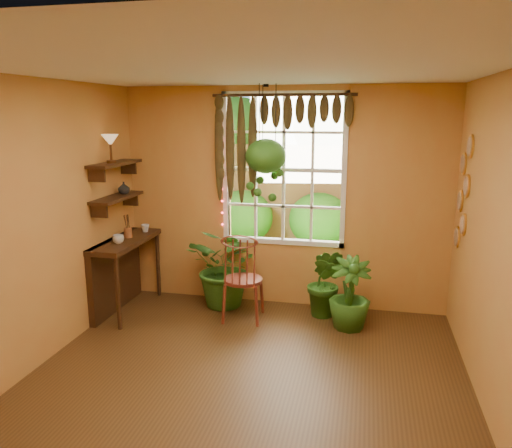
{
  "coord_description": "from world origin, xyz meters",
  "views": [
    {
      "loc": [
        0.99,
        -3.71,
        2.38
      ],
      "look_at": [
        -0.09,
        1.15,
        1.27
      ],
      "focal_mm": 35.0,
      "sensor_mm": 36.0,
      "label": 1
    }
  ],
  "objects": [
    {
      "name": "wall_right",
      "position": [
        2.0,
        0.0,
        1.35
      ],
      "size": [
        0.0,
        4.5,
        4.5
      ],
      "primitive_type": "plane",
      "rotation": [
        1.57,
        0.0,
        -1.57
      ],
      "color": "#C79144",
      "rests_on": "floor"
    },
    {
      "name": "potted_plant_right",
      "position": [
        0.87,
        1.64,
        0.41
      ],
      "size": [
        0.54,
        0.54,
        0.82
      ],
      "primitive_type": "imported",
      "rotation": [
        0.0,
        0.0,
        0.19
      ],
      "color": "#1D4E15",
      "rests_on": "floor"
    },
    {
      "name": "counter_ledge",
      "position": [
        -1.91,
        1.6,
        0.55
      ],
      "size": [
        0.4,
        1.2,
        0.9
      ],
      "color": "#371D0F",
      "rests_on": "floor"
    },
    {
      "name": "backyard",
      "position": [
        0.24,
        6.87,
        1.28
      ],
      "size": [
        14.0,
        10.0,
        12.0
      ],
      "color": "#235618",
      "rests_on": "ground"
    },
    {
      "name": "ceiling",
      "position": [
        0.0,
        0.0,
        2.7
      ],
      "size": [
        4.5,
        4.5,
        0.0
      ],
      "primitive_type": "plane",
      "rotation": [
        3.14,
        0.0,
        0.0
      ],
      "color": "white",
      "rests_on": "wall_back"
    },
    {
      "name": "windsor_chair",
      "position": [
        -0.36,
        1.62,
        0.35
      ],
      "size": [
        0.48,
        0.5,
        1.21
      ],
      "rotation": [
        0.0,
        0.0,
        0.05
      ],
      "color": "maroon",
      "rests_on": "floor"
    },
    {
      "name": "potted_plant_left",
      "position": [
        -0.65,
        1.98,
        0.51
      ],
      "size": [
        1.16,
        1.1,
        1.02
      ],
      "primitive_type": "imported",
      "rotation": [
        0.0,
        0.0,
        -0.41
      ],
      "color": "#1D4E15",
      "rests_on": "floor"
    },
    {
      "name": "hanging_basket",
      "position": [
        -0.17,
        2.02,
        1.87
      ],
      "size": [
        0.48,
        0.48,
        1.35
      ],
      "color": "black",
      "rests_on": "ceiling"
    },
    {
      "name": "brush_jar",
      "position": [
        -1.8,
        1.68,
        1.04
      ],
      "size": [
        0.1,
        0.1,
        0.36
      ],
      "color": "brown",
      "rests_on": "counter_ledge"
    },
    {
      "name": "cup_a",
      "position": [
        -1.78,
        1.39,
        0.95
      ],
      "size": [
        0.16,
        0.16,
        0.1
      ],
      "primitive_type": "imported",
      "rotation": [
        0.0,
        0.0,
        -0.25
      ],
      "color": "silver",
      "rests_on": "counter_ledge"
    },
    {
      "name": "tiffany_lamp",
      "position": [
        -1.86,
        1.49,
        2.06
      ],
      "size": [
        0.19,
        0.19,
        0.32
      ],
      "color": "#593419",
      "rests_on": "shelf_upper"
    },
    {
      "name": "wall_back",
      "position": [
        0.0,
        2.25,
        1.35
      ],
      "size": [
        4.0,
        0.0,
        4.0
      ],
      "primitive_type": "plane",
      "rotation": [
        1.57,
        0.0,
        0.0
      ],
      "color": "#C79144",
      "rests_on": "floor"
    },
    {
      "name": "shelf_lower",
      "position": [
        -1.88,
        1.6,
        1.4
      ],
      "size": [
        0.25,
        0.9,
        0.04
      ],
      "primitive_type": "cube",
      "color": "#371D0F",
      "rests_on": "wall_left"
    },
    {
      "name": "wall_plates",
      "position": [
        1.98,
        1.79,
        1.55
      ],
      "size": [
        0.04,
        0.32,
        1.1
      ],
      "primitive_type": null,
      "color": "#FFEFD0",
      "rests_on": "wall_right"
    },
    {
      "name": "window",
      "position": [
        0.0,
        2.28,
        1.7
      ],
      "size": [
        1.52,
        0.1,
        1.86
      ],
      "color": "white",
      "rests_on": "wall_back"
    },
    {
      "name": "valance_vine",
      "position": [
        -0.08,
        2.16,
        2.28
      ],
      "size": [
        1.7,
        0.12,
        1.1
      ],
      "color": "#371D0F",
      "rests_on": "window"
    },
    {
      "name": "potted_plant_mid",
      "position": [
        0.59,
        1.91,
        0.42
      ],
      "size": [
        0.57,
        0.52,
        0.85
      ],
      "primitive_type": "imported",
      "rotation": [
        0.0,
        0.0,
        -0.38
      ],
      "color": "#1D4E15",
      "rests_on": "floor"
    },
    {
      "name": "shelf_vase",
      "position": [
        -1.87,
        1.77,
        1.49
      ],
      "size": [
        0.16,
        0.16,
        0.15
      ],
      "primitive_type": "imported",
      "rotation": [
        0.0,
        0.0,
        0.14
      ],
      "color": "#B2AD99",
      "rests_on": "shelf_lower"
    },
    {
      "name": "wall_left",
      "position": [
        -2.0,
        0.0,
        1.35
      ],
      "size": [
        0.0,
        4.5,
        4.5
      ],
      "primitive_type": "plane",
      "rotation": [
        1.57,
        0.0,
        1.57
      ],
      "color": "#C79144",
      "rests_on": "floor"
    },
    {
      "name": "string_lights",
      "position": [
        -0.76,
        2.19,
        1.75
      ],
      "size": [
        0.03,
        0.03,
        1.54
      ],
      "primitive_type": null,
      "color": "#FF2633",
      "rests_on": "window"
    },
    {
      "name": "shelf_upper",
      "position": [
        -1.88,
        1.6,
        1.8
      ],
      "size": [
        0.25,
        0.9,
        0.04
      ],
      "primitive_type": "cube",
      "color": "#371D0F",
      "rests_on": "wall_left"
    },
    {
      "name": "floor",
      "position": [
        0.0,
        0.0,
        0.0
      ],
      "size": [
        4.5,
        4.5,
        0.0
      ],
      "primitive_type": "plane",
      "color": "#4F3116",
      "rests_on": "ground"
    },
    {
      "name": "cup_b",
      "position": [
        -1.72,
        1.99,
        0.95
      ],
      "size": [
        0.12,
        0.12,
        0.1
      ],
      "primitive_type": "imported",
      "rotation": [
        0.0,
        0.0,
        0.17
      ],
      "color": "beige",
      "rests_on": "counter_ledge"
    }
  ]
}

